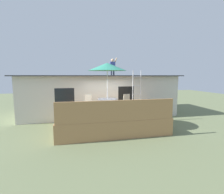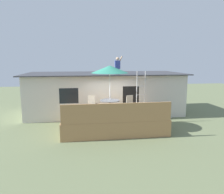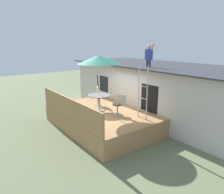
% 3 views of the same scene
% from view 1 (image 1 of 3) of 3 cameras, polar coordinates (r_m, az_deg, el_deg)
% --- Properties ---
extents(ground_plane, '(40.00, 40.00, 0.00)m').
position_cam_1_polar(ground_plane, '(8.90, -0.85, -10.43)').
color(ground_plane, '#66704C').
extents(house, '(10.50, 4.50, 2.74)m').
position_cam_1_polar(house, '(12.10, -4.30, 0.92)').
color(house, beige).
rests_on(house, ground).
extents(deck, '(5.15, 3.51, 0.80)m').
position_cam_1_polar(deck, '(8.79, -0.86, -7.95)').
color(deck, '#A87A4C').
rests_on(deck, ground).
extents(deck_railing, '(5.05, 0.08, 0.90)m').
position_cam_1_polar(deck_railing, '(6.97, 1.96, -4.79)').
color(deck_railing, '#A87A4C').
rests_on(deck_railing, deck).
extents(patio_table, '(1.04, 1.04, 0.74)m').
position_cam_1_polar(patio_table, '(8.47, -1.59, -1.71)').
color(patio_table, '#A59E8C').
rests_on(patio_table, deck).
extents(patio_umbrella, '(1.90, 1.90, 2.54)m').
position_cam_1_polar(patio_umbrella, '(8.38, -1.64, 10.28)').
color(patio_umbrella, silver).
rests_on(patio_umbrella, deck).
extents(step_ladder, '(0.52, 0.04, 2.20)m').
position_cam_1_polar(step_ladder, '(9.76, 8.44, 2.45)').
color(step_ladder, silver).
rests_on(step_ladder, deck).
extents(person_figure, '(0.47, 0.20, 1.11)m').
position_cam_1_polar(person_figure, '(10.82, 0.23, 10.66)').
color(person_figure, '#33384C').
rests_on(person_figure, house).
extents(patio_chair_left, '(0.58, 0.44, 0.92)m').
position_cam_1_polar(patio_chair_left, '(8.82, -7.33, -2.25)').
color(patio_chair_left, '#A59E8C').
rests_on(patio_chair_left, deck).
extents(patio_chair_right, '(0.61, 0.44, 0.92)m').
position_cam_1_polar(patio_chair_right, '(9.05, 4.33, -1.97)').
color(patio_chair_right, '#A59E8C').
rests_on(patio_chair_right, deck).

